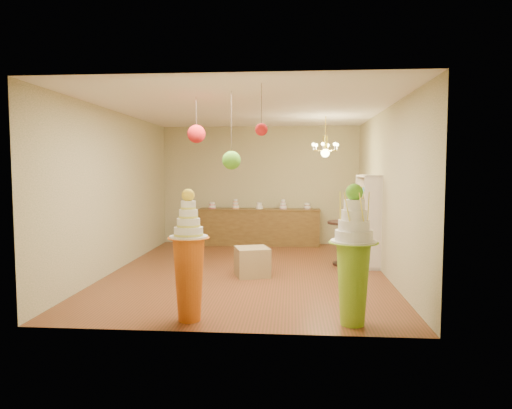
# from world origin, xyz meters

# --- Properties ---
(floor) EXTENTS (6.50, 6.50, 0.00)m
(floor) POSITION_xyz_m (0.00, 0.00, 0.00)
(floor) COLOR brown
(floor) RESTS_ON ground
(ceiling) EXTENTS (6.50, 6.50, 0.00)m
(ceiling) POSITION_xyz_m (0.00, 0.00, 3.00)
(ceiling) COLOR silver
(ceiling) RESTS_ON ground
(wall_back) EXTENTS (5.00, 0.04, 3.00)m
(wall_back) POSITION_xyz_m (0.00, 3.25, 1.50)
(wall_back) COLOR tan
(wall_back) RESTS_ON ground
(wall_front) EXTENTS (5.00, 0.04, 3.00)m
(wall_front) POSITION_xyz_m (0.00, -3.25, 1.50)
(wall_front) COLOR tan
(wall_front) RESTS_ON ground
(wall_left) EXTENTS (0.04, 6.50, 3.00)m
(wall_left) POSITION_xyz_m (-2.50, 0.00, 1.50)
(wall_left) COLOR tan
(wall_left) RESTS_ON ground
(wall_right) EXTENTS (0.04, 6.50, 3.00)m
(wall_right) POSITION_xyz_m (2.50, 0.00, 1.50)
(wall_right) COLOR tan
(wall_right) RESTS_ON ground
(pedestal_green) EXTENTS (0.70, 0.70, 1.74)m
(pedestal_green) POSITION_xyz_m (1.57, -2.85, 0.75)
(pedestal_green) COLOR #84B728
(pedestal_green) RESTS_ON floor
(pedestal_orange) EXTENTS (0.49, 0.49, 1.67)m
(pedestal_orange) POSITION_xyz_m (-0.47, -2.85, 0.68)
(pedestal_orange) COLOR #C95E17
(pedestal_orange) RESTS_ON floor
(burlap_riser) EXTENTS (0.71, 0.71, 0.52)m
(burlap_riser) POSITION_xyz_m (0.11, -0.38, 0.26)
(burlap_riser) COLOR olive
(burlap_riser) RESTS_ON floor
(sideboard) EXTENTS (3.04, 0.54, 1.16)m
(sideboard) POSITION_xyz_m (0.00, 2.97, 0.48)
(sideboard) COLOR brown
(sideboard) RESTS_ON floor
(shelving_unit) EXTENTS (0.33, 1.20, 1.80)m
(shelving_unit) POSITION_xyz_m (2.34, 0.80, 0.90)
(shelving_unit) COLOR beige
(shelving_unit) RESTS_ON floor
(round_table) EXTENTS (0.70, 0.70, 0.88)m
(round_table) POSITION_xyz_m (1.87, 0.70, 0.57)
(round_table) COLOR black
(round_table) RESTS_ON floor
(vase) EXTENTS (0.20, 0.20, 0.18)m
(vase) POSITION_xyz_m (1.87, 0.70, 0.96)
(vase) COLOR beige
(vase) RESTS_ON round_table
(pom_red_left) EXTENTS (0.27, 0.27, 0.69)m
(pom_red_left) POSITION_xyz_m (-0.63, -1.57, 2.45)
(pom_red_left) COLOR #433730
(pom_red_left) RESTS_ON ceiling
(pom_green_mid) EXTENTS (0.26, 0.26, 1.09)m
(pom_green_mid) POSITION_xyz_m (-0.03, -2.04, 2.04)
(pom_green_mid) COLOR #433730
(pom_green_mid) RESTS_ON ceiling
(pom_red_right) EXTENTS (0.16, 0.16, 0.66)m
(pom_red_right) POSITION_xyz_m (0.42, -2.57, 2.42)
(pom_red_right) COLOR #433730
(pom_red_right) RESTS_ON ceiling
(chandelier) EXTENTS (0.72, 0.72, 0.85)m
(chandelier) POSITION_xyz_m (1.50, 1.12, 2.30)
(chandelier) COLOR #EEDA54
(chandelier) RESTS_ON ceiling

